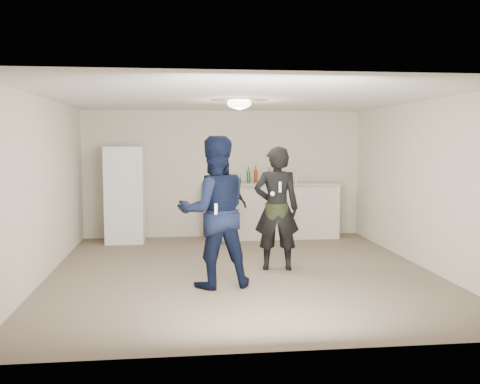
{
  "coord_description": "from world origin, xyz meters",
  "views": [
    {
      "loc": [
        -0.92,
        -7.59,
        1.89
      ],
      "look_at": [
        0.0,
        0.2,
        1.15
      ],
      "focal_mm": 40.0,
      "sensor_mm": 36.0,
      "label": 1
    }
  ],
  "objects": [
    {
      "name": "wall_back",
      "position": [
        0.0,
        3.0,
        1.25
      ],
      "size": [
        6.0,
        0.0,
        6.0
      ],
      "primitive_type": "plane",
      "rotation": [
        1.57,
        0.0,
        0.0
      ],
      "color": "beige",
      "rests_on": "floor"
    },
    {
      "name": "fridge",
      "position": [
        -1.9,
        2.6,
        0.9
      ],
      "size": [
        0.7,
        0.7,
        1.8
      ],
      "primitive_type": "cube",
      "color": "white",
      "rests_on": "floor"
    },
    {
      "name": "shaker",
      "position": [
        0.28,
        2.7,
        1.18
      ],
      "size": [
        0.08,
        0.08,
        0.17
      ],
      "primitive_type": "cylinder",
      "color": "silver",
      "rests_on": "counter_top"
    },
    {
      "name": "floor",
      "position": [
        0.0,
        0.0,
        0.0
      ],
      "size": [
        6.0,
        6.0,
        0.0
      ],
      "primitive_type": "plane",
      "color": "#6B5B4C",
      "rests_on": "ground"
    },
    {
      "name": "man",
      "position": [
        -0.45,
        -0.73,
        0.98
      ],
      "size": [
        1.06,
        0.88,
        1.97
      ],
      "primitive_type": "imported",
      "rotation": [
        0.0,
        0.0,
        3.29
      ],
      "color": "#0E183A",
      "rests_on": "floor"
    },
    {
      "name": "counter_top",
      "position": [
        0.91,
        2.67,
        1.07
      ],
      "size": [
        2.68,
        0.64,
        0.04
      ],
      "primitive_type": "cube",
      "color": "beige",
      "rests_on": "counter"
    },
    {
      "name": "camo_shorts",
      "position": [
        0.53,
        0.09,
        0.85
      ],
      "size": [
        0.34,
        0.34,
        0.28
      ],
      "primitive_type": "cylinder",
      "color": "#283719",
      "rests_on": "woman"
    },
    {
      "name": "wall_left",
      "position": [
        -2.75,
        0.0,
        1.25
      ],
      "size": [
        0.0,
        6.0,
        6.0
      ],
      "primitive_type": "plane",
      "rotation": [
        1.57,
        0.0,
        1.57
      ],
      "color": "beige",
      "rests_on": "floor"
    },
    {
      "name": "nunchuk_man",
      "position": [
        -0.33,
        -0.98,
        0.98
      ],
      "size": [
        0.07,
        0.07,
        0.07
      ],
      "primitive_type": "sphere",
      "color": "white",
      "rests_on": "man"
    },
    {
      "name": "remote_man",
      "position": [
        -0.45,
        -1.01,
        1.05
      ],
      "size": [
        0.04,
        0.04,
        0.15
      ],
      "primitive_type": "cube",
      "color": "white",
      "rests_on": "man"
    },
    {
      "name": "nunchuk_woman",
      "position": [
        0.43,
        -0.13,
        1.15
      ],
      "size": [
        0.07,
        0.07,
        0.07
      ],
      "primitive_type": "sphere",
      "color": "white",
      "rests_on": "woman"
    },
    {
      "name": "wall_right",
      "position": [
        2.75,
        0.0,
        1.25
      ],
      "size": [
        0.0,
        6.0,
        6.0
      ],
      "primitive_type": "plane",
      "rotation": [
        1.57,
        0.0,
        -1.57
      ],
      "color": "beige",
      "rests_on": "floor"
    },
    {
      "name": "ceiling_dome",
      "position": [
        0.0,
        0.3,
        2.45
      ],
      "size": [
        0.36,
        0.36,
        0.16
      ],
      "primitive_type": "ellipsoid",
      "color": "white",
      "rests_on": "ceiling"
    },
    {
      "name": "remote_woman",
      "position": [
        0.53,
        -0.16,
        1.25
      ],
      "size": [
        0.04,
        0.04,
        0.15
      ],
      "primitive_type": "cube",
      "color": "silver",
      "rests_on": "woman"
    },
    {
      "name": "ceiling",
      "position": [
        0.0,
        0.0,
        2.5
      ],
      "size": [
        6.0,
        6.0,
        0.0
      ],
      "primitive_type": "plane",
      "rotation": [
        3.14,
        0.0,
        0.0
      ],
      "color": "silver",
      "rests_on": "wall_back"
    },
    {
      "name": "fridge_handle",
      "position": [
        -1.62,
        2.23,
        1.3
      ],
      "size": [
        0.02,
        0.02,
        0.6
      ],
      "primitive_type": "cylinder",
      "color": "#B6B6BB",
      "rests_on": "fridge"
    },
    {
      "name": "wall_front",
      "position": [
        0.0,
        -3.0,
        1.25
      ],
      "size": [
        6.0,
        0.0,
        6.0
      ],
      "primitive_type": "plane",
      "rotation": [
        -1.57,
        0.0,
        0.0
      ],
      "color": "beige",
      "rests_on": "floor"
    },
    {
      "name": "spectator",
      "position": [
        -0.08,
        2.1,
        0.73
      ],
      "size": [
        0.92,
        0.63,
        1.45
      ],
      "primitive_type": "imported",
      "rotation": [
        0.0,
        0.0,
        2.79
      ],
      "color": "black",
      "rests_on": "floor"
    },
    {
      "name": "counter",
      "position": [
        0.91,
        2.67,
        0.53
      ],
      "size": [
        2.6,
        0.56,
        1.05
      ],
      "primitive_type": "cube",
      "color": "silver",
      "rests_on": "floor"
    },
    {
      "name": "bottle_cluster",
      "position": [
        0.83,
        2.75,
        1.21
      ],
      "size": [
        0.99,
        0.28,
        0.26
      ],
      "color": "silver",
      "rests_on": "counter_top"
    },
    {
      "name": "woman",
      "position": [
        0.53,
        0.09,
        0.91
      ],
      "size": [
        0.71,
        0.51,
        1.82
      ],
      "primitive_type": "imported",
      "rotation": [
        0.0,
        0.0,
        3.02
      ],
      "color": "black",
      "rests_on": "floor"
    }
  ]
}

